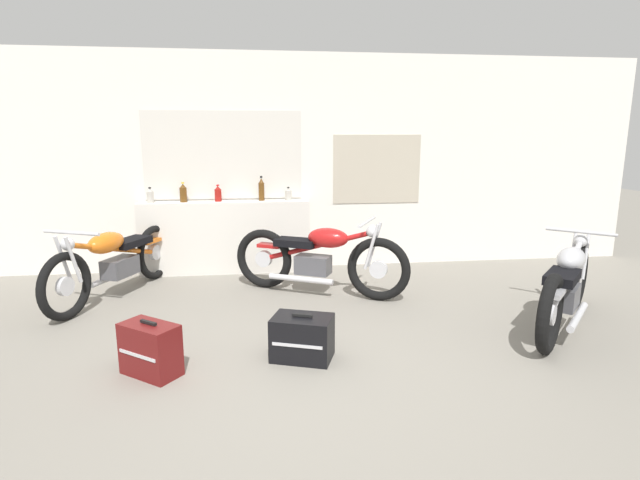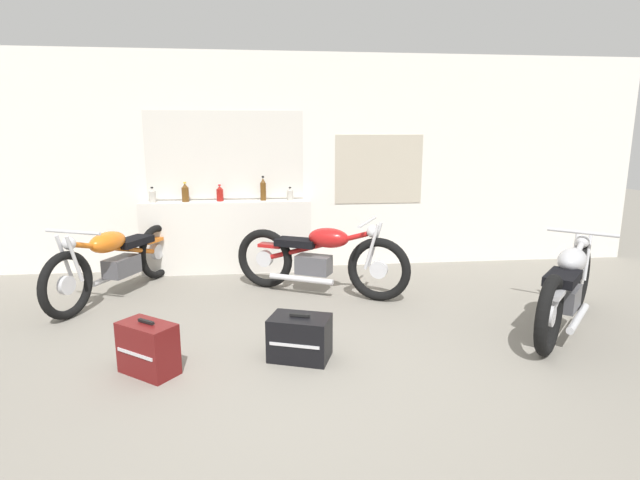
% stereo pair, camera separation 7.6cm
% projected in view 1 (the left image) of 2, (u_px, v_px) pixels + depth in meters
% --- Properties ---
extents(ground_plane, '(24.00, 24.00, 0.00)m').
position_uv_depth(ground_plane, '(295.00, 379.00, 3.69)').
color(ground_plane, gray).
extents(wall_back, '(10.00, 0.07, 2.80)m').
position_uv_depth(wall_back, '(274.00, 163.00, 6.53)').
color(wall_back, silver).
rests_on(wall_back, ground_plane).
extents(sill_counter, '(2.16, 0.28, 0.93)m').
position_uv_depth(sill_counter, '(226.00, 237.00, 6.47)').
color(sill_counter, silver).
rests_on(sill_counter, ground_plane).
extents(bottle_leftmost, '(0.08, 0.08, 0.20)m').
position_uv_depth(bottle_leftmost, '(150.00, 196.00, 6.22)').
color(bottle_leftmost, '#B7B2A8').
rests_on(bottle_leftmost, sill_counter).
extents(bottle_left_center, '(0.09, 0.09, 0.25)m').
position_uv_depth(bottle_left_center, '(183.00, 193.00, 6.30)').
color(bottle_left_center, '#5B3814').
rests_on(bottle_left_center, sill_counter).
extents(bottle_center, '(0.09, 0.09, 0.21)m').
position_uv_depth(bottle_center, '(218.00, 194.00, 6.37)').
color(bottle_center, maroon).
rests_on(bottle_center, sill_counter).
extents(bottle_right_center, '(0.07, 0.07, 0.32)m').
position_uv_depth(bottle_right_center, '(261.00, 190.00, 6.44)').
color(bottle_right_center, '#5B3814').
rests_on(bottle_right_center, sill_counter).
extents(bottle_rightmost, '(0.08, 0.08, 0.17)m').
position_uv_depth(bottle_rightmost, '(288.00, 194.00, 6.47)').
color(bottle_rightmost, '#B7B2A8').
rests_on(bottle_rightmost, sill_counter).
extents(motorcycle_red, '(1.88, 1.06, 0.87)m').
position_uv_depth(motorcycle_red, '(319.00, 258.00, 5.58)').
color(motorcycle_red, black).
rests_on(motorcycle_red, ground_plane).
extents(motorcycle_orange, '(1.00, 2.01, 0.85)m').
position_uv_depth(motorcycle_orange, '(115.00, 260.00, 5.49)').
color(motorcycle_orange, black).
rests_on(motorcycle_orange, ground_plane).
extents(motorcycle_silver, '(1.46, 1.56, 0.84)m').
position_uv_depth(motorcycle_silver, '(567.00, 286.00, 4.59)').
color(motorcycle_silver, black).
rests_on(motorcycle_silver, ground_plane).
extents(hard_case_darkred, '(0.49, 0.46, 0.42)m').
position_uv_depth(hard_case_darkred, '(150.00, 349.00, 3.72)').
color(hard_case_darkred, maroon).
rests_on(hard_case_darkred, ground_plane).
extents(hard_case_black, '(0.55, 0.46, 0.38)m').
position_uv_depth(hard_case_black, '(302.00, 338.00, 3.99)').
color(hard_case_black, black).
rests_on(hard_case_black, ground_plane).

